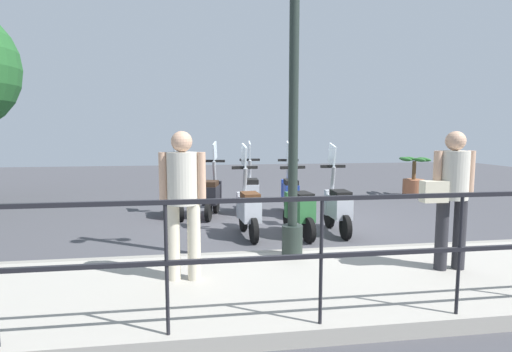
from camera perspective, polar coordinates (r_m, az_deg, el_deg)
The scene contains 14 objects.
ground_plane at distance 7.61m, azimuth 3.98°, elevation -6.85°, with size 28.00×28.00×0.00m, color #424247.
promenade_walkway at distance 4.69m, azimuth 12.54°, elevation -14.51°, with size 2.20×20.00×0.15m.
fence_railing at distance 3.53m, azimuth 18.98°, elevation -7.71°, with size 0.04×16.03×1.07m.
lamp_post_near at distance 4.99m, azimuth 5.38°, elevation 8.83°, with size 0.26×0.90×4.08m.
pedestrian_with_bag at distance 5.03m, azimuth 26.15°, elevation -1.77°, with size 0.33×0.65×1.59m.
pedestrian_distant at distance 4.27m, azimuth -10.42°, elevation -2.54°, with size 0.36×0.49×1.59m.
potted_palm at distance 11.65m, azimuth 21.60°, elevation -0.48°, with size 1.06×0.66×1.05m.
scooter_near_0 at distance 6.95m, azimuth 11.56°, elevation -4.16°, with size 1.23×0.44×1.54m.
scooter_near_1 at distance 6.66m, azimuth 6.12°, elevation -4.53°, with size 1.23×0.46×1.54m.
scooter_near_2 at distance 6.59m, azimuth -1.11°, elevation -4.60°, with size 1.23×0.44×1.54m.
scooter_far_0 at distance 8.39m, azimuth 4.86°, elevation -2.28°, with size 1.23×0.44×1.54m.
scooter_far_1 at distance 8.47m, azimuth -0.74°, elevation -2.17°, with size 1.23×0.44×1.54m.
scooter_far_2 at distance 8.16m, azimuth -6.28°, elevation -2.54°, with size 1.22×0.51×1.54m.
scooter_far_3 at distance 8.25m, azimuth -11.15°, elevation -2.52°, with size 1.22×0.47×1.54m.
Camera 1 is at (-7.24, 1.60, 1.73)m, focal length 28.00 mm.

